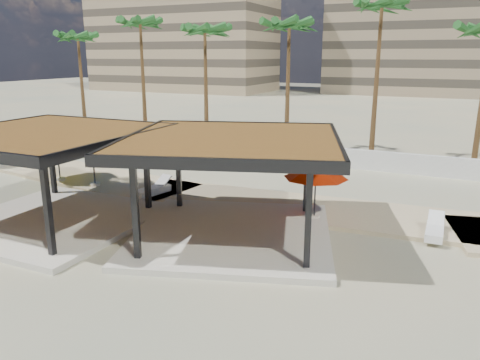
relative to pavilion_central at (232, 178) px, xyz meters
The scene contains 17 objects.
ground 3.76m from the pavilion_central, 101.67° to the right, with size 200.00×200.00×0.00m, color tan.
promenade 5.45m from the pavilion_central, 73.61° to the left, with size 44.45×7.97×0.24m.
boundary_wall 13.22m from the pavilion_central, 92.62° to the left, with size 56.00×0.30×1.20m, color silver.
building_west 78.87m from the pavilion_central, 123.20° to the left, with size 34.00×16.00×32.40m.
building_mid 76.12m from the pavilion_central, 87.41° to the left, with size 38.00×16.00×30.40m.
pavilion_central is the anchor object (origin of this frame).
pavilion_west 7.53m from the pavilion_central, 166.20° to the right, with size 7.71×7.71×3.86m.
umbrella_b 12.12m from the pavilion_central, 166.18° to the left, with size 3.22×3.22×2.80m.
umbrella_c 3.73m from the pavilion_central, 50.96° to the left, with size 3.06×3.06×2.35m.
umbrella_f 9.78m from the pavilion_central, 162.79° to the left, with size 3.78×3.78×2.80m.
lounger_a 6.74m from the pavilion_central, 152.88° to the left, with size 1.03×2.10×0.76m.
lounger_b 7.82m from the pavilion_central, 22.83° to the left, with size 0.64×1.87×0.70m.
palm_a 27.09m from the pavilion_central, 144.52° to the left, with size 3.00×3.00×8.94m.
palm_b 23.10m from the pavilion_central, 134.65° to the left, with size 3.00×3.00×9.91m.
palm_c 18.86m from the pavilion_central, 122.29° to the left, with size 3.00×3.00×9.20m.
palm_d 17.45m from the pavilion_central, 102.68° to the left, with size 3.00×3.00×9.46m.
palm_e 17.12m from the pavilion_central, 81.19° to the left, with size 3.00×3.00×10.43m.
Camera 1 is at (7.98, -12.06, 6.70)m, focal length 35.00 mm.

